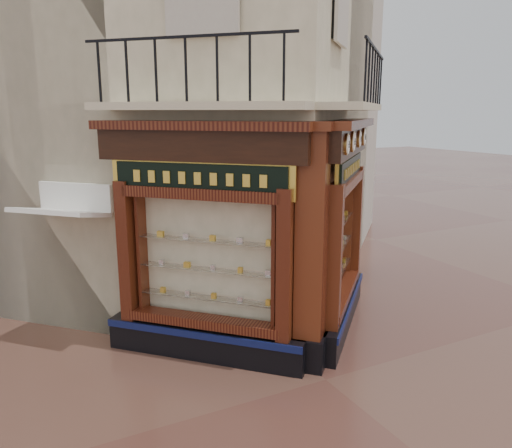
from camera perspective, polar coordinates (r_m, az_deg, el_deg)
ground at (r=8.28m, az=7.98°, el=-17.20°), size 80.00×80.00×0.00m
main_building at (r=12.84m, az=-8.16°, el=21.04°), size 11.31×11.31×12.00m
neighbour_left at (r=14.63m, az=-21.12°, el=17.34°), size 11.31×11.31×11.00m
neighbour_right at (r=15.99m, az=-2.34°, el=17.68°), size 11.31×11.31×11.00m
shopfront_left at (r=8.19m, az=-6.08°, el=-2.48°), size 2.86×2.86×3.98m
shopfront_right at (r=9.53m, az=9.89°, el=-0.44°), size 2.86×2.86×3.98m
corner_pilaster at (r=7.90m, az=6.33°, el=-3.29°), size 0.85×0.85×3.98m
balcony at (r=8.44m, az=2.95°, el=13.39°), size 5.94×2.97×1.03m
clock_a at (r=7.98m, az=10.33°, el=8.96°), size 0.27×0.27×0.34m
clock_b at (r=8.71m, az=11.00°, el=9.23°), size 0.29×0.29×0.35m
clock_c at (r=9.61m, az=11.69°, el=9.51°), size 0.26×0.26×0.32m
clock_d at (r=10.43m, az=12.21°, el=9.72°), size 0.29×0.29×0.35m
awning at (r=9.95m, az=-20.37°, el=-12.57°), size 1.69×1.69×0.26m
signboard_left at (r=7.91m, az=-6.50°, el=5.26°), size 2.25×2.25×0.60m
signboard_right at (r=9.33m, az=10.63°, el=6.26°), size 2.01×2.01×0.54m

